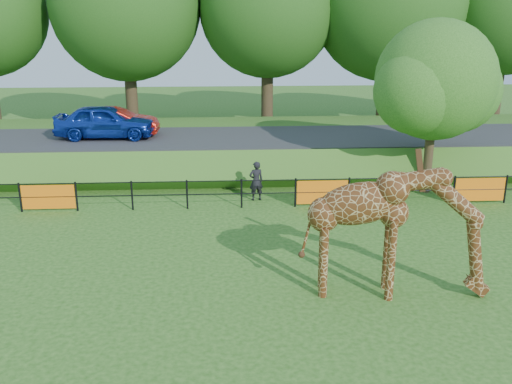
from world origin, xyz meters
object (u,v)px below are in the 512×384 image
car_blue (105,122)px  visitor (256,181)px  car_red (116,122)px  tree_east (437,85)px  giraffe (397,232)px

car_blue → visitor: bearing=-126.6°
car_blue → car_red: bearing=-35.6°
car_red → tree_east: size_ratio=0.58×
car_red → tree_east: tree_east is taller
car_blue → car_red: size_ratio=1.14×
giraffe → car_red: (-9.28, 13.60, 0.37)m
giraffe → car_blue: bearing=133.9°
visitor → giraffe: bearing=95.7°
car_blue → visitor: car_blue is taller
giraffe → tree_east: tree_east is taller
car_red → tree_east: 14.30m
giraffe → visitor: size_ratio=3.11×
car_blue → visitor: size_ratio=2.93×
visitor → tree_east: bearing=170.6°
giraffe → tree_east: 9.85m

